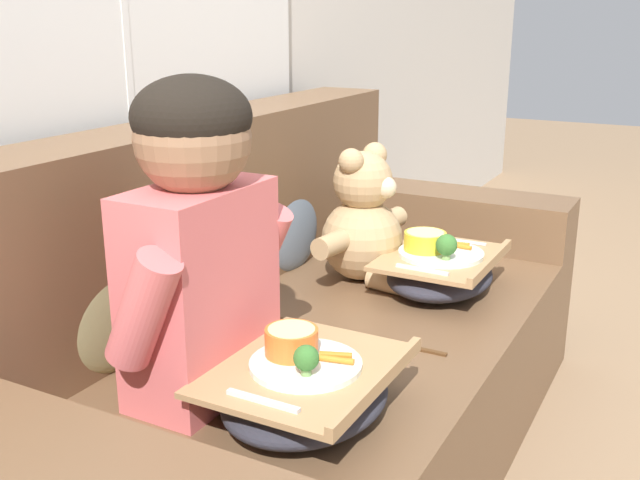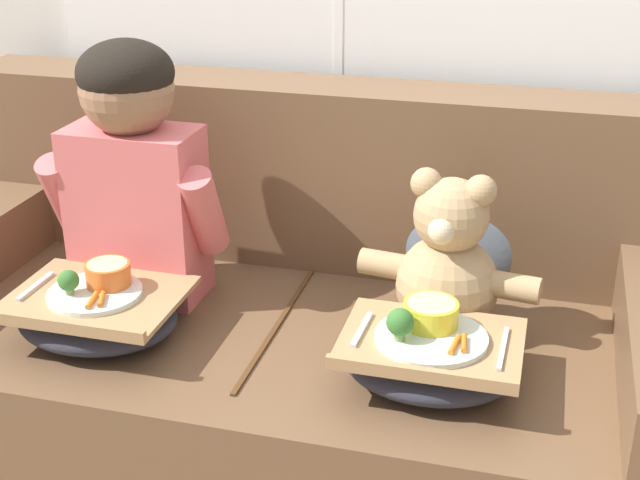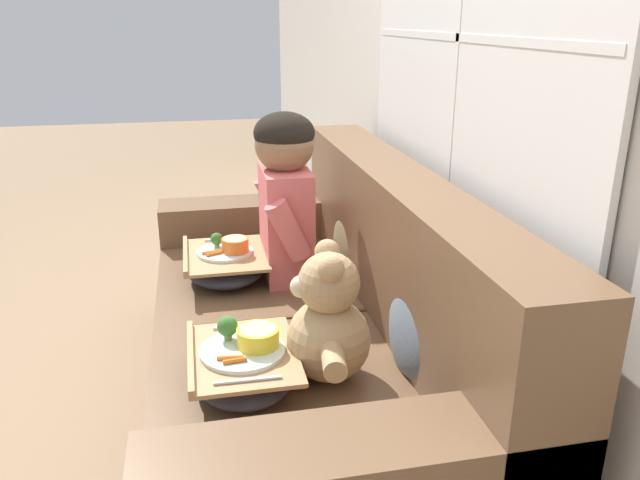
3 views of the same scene
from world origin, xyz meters
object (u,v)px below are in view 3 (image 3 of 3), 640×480
(couch, at_px, (316,340))
(lap_tray_teddy, at_px, (244,365))
(throw_pillow_behind_child, at_px, (351,231))
(child_figure, at_px, (285,188))
(throw_pillow_behind_teddy, at_px, (418,317))
(teddy_bear, at_px, (327,324))
(lap_tray_child, at_px, (226,264))

(couch, bearing_deg, lap_tray_teddy, -36.33)
(throw_pillow_behind_child, xyz_separation_m, child_figure, (-0.00, -0.26, 0.19))
(throw_pillow_behind_teddy, height_order, teddy_bear, teddy_bear)
(couch, xyz_separation_m, throw_pillow_behind_teddy, (0.38, 0.22, 0.25))
(throw_pillow_behind_teddy, distance_m, child_figure, 0.83)
(lap_tray_teddy, bearing_deg, throw_pillow_behind_child, 146.94)
(throw_pillow_behind_child, relative_size, child_figure, 0.55)
(couch, bearing_deg, throw_pillow_behind_child, 150.46)
(lap_tray_teddy, bearing_deg, teddy_bear, 89.82)
(throw_pillow_behind_teddy, relative_size, teddy_bear, 0.86)
(throw_pillow_behind_child, bearing_deg, couch, -29.54)
(couch, distance_m, child_figure, 0.59)
(lap_tray_child, relative_size, lap_tray_teddy, 1.04)
(child_figure, bearing_deg, throw_pillow_behind_child, 90.00)
(throw_pillow_behind_teddy, bearing_deg, couch, -150.46)
(throw_pillow_behind_child, relative_size, throw_pillow_behind_teddy, 0.97)
(couch, bearing_deg, throw_pillow_behind_teddy, 29.54)
(lap_tray_teddy, bearing_deg, lap_tray_child, -179.95)
(throw_pillow_behind_teddy, xyz_separation_m, lap_tray_teddy, (-0.00, -0.50, -0.10))
(throw_pillow_behind_child, relative_size, lap_tray_child, 0.91)
(throw_pillow_behind_teddy, distance_m, teddy_bear, 0.26)
(teddy_bear, height_order, lap_tray_teddy, teddy_bear)
(couch, bearing_deg, child_figure, -173.55)
(throw_pillow_behind_child, bearing_deg, lap_tray_child, -89.97)
(child_figure, xyz_separation_m, teddy_bear, (0.76, -0.00, -0.18))
(throw_pillow_behind_child, height_order, child_figure, child_figure)
(teddy_bear, xyz_separation_m, lap_tray_child, (-0.76, -0.23, -0.10))
(couch, xyz_separation_m, throw_pillow_behind_child, (-0.38, 0.22, 0.25))
(throw_pillow_behind_child, xyz_separation_m, lap_tray_child, (0.00, -0.50, -0.10))
(lap_tray_teddy, bearing_deg, couch, 143.67)
(couch, relative_size, throw_pillow_behind_child, 5.60)
(teddy_bear, bearing_deg, throw_pillow_behind_child, 160.93)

